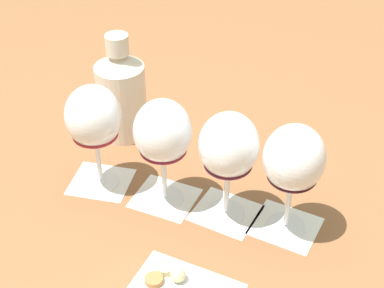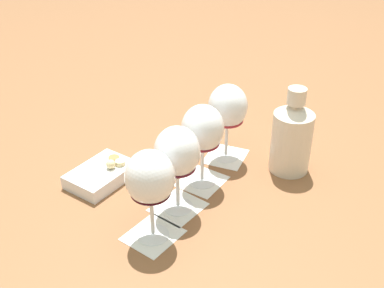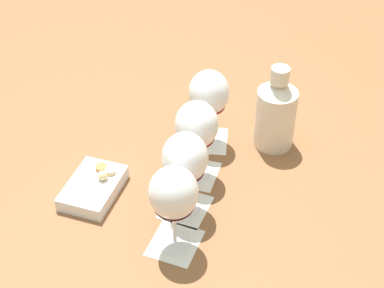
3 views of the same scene
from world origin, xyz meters
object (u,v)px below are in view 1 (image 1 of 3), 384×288
wine_glass_0 (94,120)px  ceramic_vase (121,93)px  wine_glass_1 (163,135)px  wine_glass_3 (294,162)px  wine_glass_2 (229,149)px

wine_glass_0 → ceramic_vase: ceramic_vase is taller
wine_glass_1 → wine_glass_3: (0.19, -0.09, -0.00)m
wine_glass_2 → ceramic_vase: (-0.17, 0.25, -0.04)m
wine_glass_1 → ceramic_vase: (-0.07, 0.21, -0.04)m
wine_glass_3 → ceramic_vase: size_ratio=0.92×
wine_glass_1 → wine_glass_2: bearing=-25.7°
wine_glass_1 → ceramic_vase: size_ratio=0.92×
wine_glass_3 → ceramic_vase: bearing=131.0°
ceramic_vase → wine_glass_2: bearing=-56.8°
wine_glass_2 → ceramic_vase: bearing=123.2°
wine_glass_2 → ceramic_vase: 0.30m
wine_glass_0 → wine_glass_1: (0.11, -0.06, -0.00)m
wine_glass_1 → wine_glass_2: (0.10, -0.05, 0.00)m
ceramic_vase → wine_glass_1: bearing=-72.0°
wine_glass_2 → wine_glass_1: bearing=154.3°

